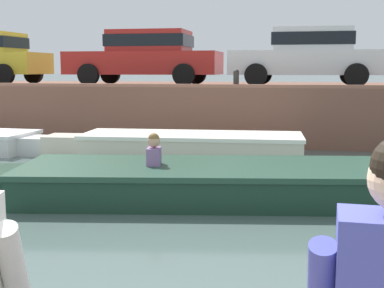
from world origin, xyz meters
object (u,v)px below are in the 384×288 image
(car_left_inner_red, at_px, (146,55))
(mooring_bollard_mid, at_px, (236,78))
(boat_moored_central_cream, at_px, (181,146))
(motorboat_passing, at_px, (191,182))
(car_centre_white, at_px, (308,54))

(car_left_inner_red, distance_m, mooring_bollard_mid, 3.30)
(boat_moored_central_cream, distance_m, car_left_inner_red, 4.64)
(motorboat_passing, bearing_deg, boat_moored_central_cream, 104.70)
(motorboat_passing, xyz_separation_m, car_centre_white, (1.80, 7.26, 2.08))
(boat_moored_central_cream, relative_size, car_left_inner_red, 1.31)
(car_left_inner_red, relative_size, mooring_bollard_mid, 9.83)
(mooring_bollard_mid, bearing_deg, car_centre_white, 43.15)
(boat_moored_central_cream, xyz_separation_m, mooring_bollard_mid, (0.96, 2.07, 1.46))
(motorboat_passing, height_order, car_centre_white, car_centre_white)
(car_left_inner_red, bearing_deg, car_centre_white, -0.01)
(motorboat_passing, xyz_separation_m, mooring_bollard_mid, (0.03, 5.60, 1.47))
(boat_moored_central_cream, xyz_separation_m, car_left_inner_red, (-1.83, 3.73, 2.06))
(motorboat_passing, height_order, car_left_inner_red, car_left_inner_red)
(car_left_inner_red, bearing_deg, boat_moored_central_cream, -63.91)
(car_centre_white, relative_size, mooring_bollard_mid, 9.19)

